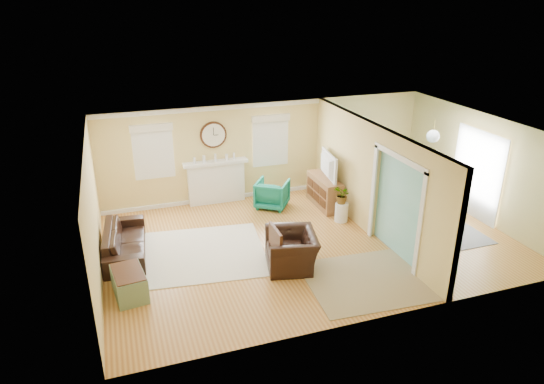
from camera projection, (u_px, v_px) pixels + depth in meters
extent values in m
plane|color=#A15F25|center=(309.00, 241.00, 11.05)|extent=(9.00, 9.00, 0.00)
cube|color=#D9C072|center=(268.00, 149.00, 13.19)|extent=(9.00, 0.02, 2.60)
cube|color=#D9C072|center=(383.00, 253.00, 7.93)|extent=(9.00, 0.02, 2.60)
cube|color=#D9C072|center=(93.00, 216.00, 9.23)|extent=(0.02, 6.00, 2.60)
cube|color=#D9C072|center=(480.00, 166.00, 11.89)|extent=(0.02, 6.00, 2.60)
cube|color=white|center=(313.00, 130.00, 10.06)|extent=(9.00, 6.00, 0.02)
cube|color=#D9C072|center=(344.00, 162.00, 12.23)|extent=(0.12, 3.20, 2.60)
cube|color=#D9C072|center=(441.00, 227.00, 8.81)|extent=(0.12, 1.00, 2.60)
cube|color=#D9C072|center=(404.00, 148.00, 9.62)|extent=(0.12, 1.80, 0.40)
cube|color=white|center=(373.00, 192.00, 10.88)|extent=(0.04, 0.12, 2.20)
cube|color=white|center=(420.00, 226.00, 9.31)|extent=(0.04, 0.12, 2.20)
cube|color=white|center=(400.00, 157.00, 9.68)|extent=(0.04, 1.92, 0.12)
cube|color=#64B6AB|center=(375.00, 180.00, 11.02)|extent=(0.02, 6.00, 2.60)
cube|color=white|center=(216.00, 183.00, 12.92)|extent=(1.50, 0.24, 1.10)
cube|color=white|center=(216.00, 163.00, 12.68)|extent=(1.70, 0.30, 0.08)
cube|color=black|center=(216.00, 183.00, 13.03)|extent=(0.85, 0.02, 0.75)
cube|color=gold|center=(217.00, 187.00, 12.96)|extent=(0.85, 0.02, 0.62)
cylinder|color=#3F2210|center=(213.00, 135.00, 12.51)|extent=(0.70, 0.06, 0.70)
cylinder|color=silver|center=(214.00, 135.00, 12.48)|extent=(0.60, 0.01, 0.60)
cube|color=black|center=(213.00, 131.00, 12.43)|extent=(0.02, 0.01, 0.20)
cube|color=black|center=(216.00, 135.00, 12.49)|extent=(0.12, 0.01, 0.02)
cube|color=white|center=(153.00, 152.00, 12.17)|extent=(0.90, 0.03, 1.30)
cube|color=white|center=(153.00, 152.00, 12.14)|extent=(1.00, 0.04, 1.40)
cube|color=silver|center=(151.00, 128.00, 11.87)|extent=(1.05, 0.10, 0.18)
cube|color=white|center=(270.00, 140.00, 13.09)|extent=(0.90, 0.03, 1.30)
cube|color=white|center=(270.00, 141.00, 13.06)|extent=(1.00, 0.04, 1.40)
cube|color=silver|center=(271.00, 118.00, 12.79)|extent=(1.05, 0.10, 0.18)
cube|color=white|center=(478.00, 174.00, 11.96)|extent=(0.03, 1.60, 2.10)
cube|color=white|center=(477.00, 174.00, 11.95)|extent=(0.03, 1.70, 2.20)
cylinder|color=gold|center=(434.00, 126.00, 11.01)|extent=(0.02, 0.02, 0.30)
sphere|color=white|center=(433.00, 136.00, 11.10)|extent=(0.30, 0.30, 0.30)
cube|color=silver|center=(199.00, 253.00, 10.51)|extent=(3.08, 2.76, 0.02)
cube|color=#9B855E|center=(370.00, 280.00, 9.55)|extent=(2.58, 2.16, 0.01)
cube|color=slate|center=(413.00, 223.00, 11.90)|extent=(2.44, 3.05, 0.01)
imported|color=black|center=(125.00, 241.00, 10.40)|extent=(0.99, 2.17, 0.62)
imported|color=black|center=(292.00, 250.00, 9.91)|extent=(1.21, 1.32, 0.74)
imported|color=#076C53|center=(272.00, 194.00, 12.69)|extent=(1.11, 1.11, 0.73)
cube|color=slate|center=(129.00, 284.00, 8.98)|extent=(0.65, 0.95, 0.49)
cube|color=#3F2210|center=(128.00, 272.00, 8.89)|extent=(0.62, 0.90, 0.02)
cube|color=olive|center=(324.00, 192.00, 12.74)|extent=(0.45, 1.36, 0.80)
cube|color=#3F2210|center=(323.00, 193.00, 12.26)|extent=(0.01, 0.36, 0.22)
cube|color=#3F2210|center=(322.00, 203.00, 12.36)|extent=(0.01, 0.36, 0.22)
cube|color=#3F2210|center=(316.00, 187.00, 12.62)|extent=(0.01, 0.36, 0.22)
cube|color=#3F2210|center=(316.00, 197.00, 12.72)|extent=(0.01, 0.36, 0.22)
cube|color=#3F2210|center=(310.00, 182.00, 12.97)|extent=(0.01, 0.36, 0.22)
cube|color=#3F2210|center=(310.00, 191.00, 13.08)|extent=(0.01, 0.36, 0.22)
imported|color=black|center=(325.00, 165.00, 12.46)|extent=(0.30, 1.17, 0.67)
cylinder|color=white|center=(341.00, 212.00, 11.94)|extent=(0.32, 0.32, 0.47)
imported|color=#337F33|center=(342.00, 195.00, 11.76)|extent=(0.41, 0.46, 0.46)
imported|color=#3F2210|center=(414.00, 212.00, 11.79)|extent=(1.00, 1.78, 0.62)
cube|color=slate|center=(395.00, 190.00, 12.68)|extent=(0.47, 0.47, 0.05)
cube|color=slate|center=(396.00, 181.00, 12.58)|extent=(0.44, 0.09, 0.52)
cylinder|color=black|center=(395.00, 195.00, 12.99)|extent=(0.03, 0.03, 0.43)
cylinder|color=black|center=(403.00, 200.00, 12.69)|extent=(0.03, 0.03, 0.43)
cylinder|color=black|center=(384.00, 197.00, 12.86)|extent=(0.03, 0.03, 0.43)
cylinder|color=black|center=(392.00, 202.00, 12.56)|extent=(0.03, 0.03, 0.43)
cube|color=slate|center=(443.00, 224.00, 10.84)|extent=(0.45, 0.45, 0.05)
cube|color=slate|center=(444.00, 214.00, 10.75)|extent=(0.43, 0.08, 0.51)
cylinder|color=black|center=(440.00, 238.00, 10.73)|extent=(0.03, 0.03, 0.43)
cylinder|color=black|center=(430.00, 232.00, 11.02)|extent=(0.03, 0.03, 0.43)
cylinder|color=black|center=(453.00, 235.00, 10.85)|extent=(0.03, 0.03, 0.43)
cylinder|color=black|center=(442.00, 229.00, 11.14)|extent=(0.03, 0.03, 0.43)
cube|color=white|center=(387.00, 209.00, 11.56)|extent=(0.53, 0.53, 0.05)
cube|color=white|center=(388.00, 200.00, 11.47)|extent=(0.16, 0.42, 0.51)
cylinder|color=black|center=(378.00, 216.00, 11.81)|extent=(0.03, 0.03, 0.43)
cylinder|color=black|center=(391.00, 215.00, 11.82)|extent=(0.03, 0.03, 0.43)
cylinder|color=black|center=(381.00, 222.00, 11.49)|extent=(0.03, 0.03, 0.43)
cylinder|color=black|center=(395.00, 222.00, 11.50)|extent=(0.03, 0.03, 0.43)
cube|color=slate|center=(442.00, 202.00, 11.87)|extent=(0.49, 0.49, 0.05)
cube|color=slate|center=(444.00, 192.00, 11.77)|extent=(0.09, 0.46, 0.54)
cylinder|color=black|center=(452.00, 214.00, 11.85)|extent=(0.03, 0.03, 0.45)
cylinder|color=black|center=(438.00, 216.00, 11.77)|extent=(0.03, 0.03, 0.45)
cylinder|color=black|center=(443.00, 208.00, 12.18)|extent=(0.03, 0.03, 0.45)
cylinder|color=black|center=(430.00, 210.00, 12.10)|extent=(0.03, 0.03, 0.45)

